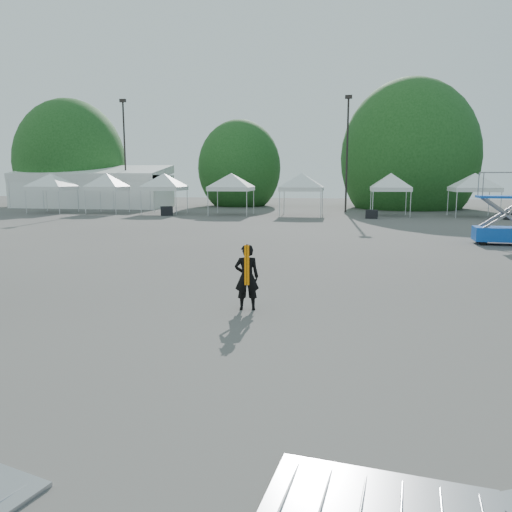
# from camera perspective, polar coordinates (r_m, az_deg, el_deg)

# --- Properties ---
(ground) EXTENTS (120.00, 120.00, 0.00)m
(ground) POSITION_cam_1_polar(r_m,az_deg,el_deg) (12.63, -2.75, -4.94)
(ground) COLOR #474442
(ground) RESTS_ON ground
(marquee) EXTENTS (15.00, 6.25, 4.23)m
(marquee) POSITION_cam_1_polar(r_m,az_deg,el_deg) (53.06, -18.14, 7.45)
(marquee) COLOR white
(marquee) RESTS_ON ground
(light_pole_west) EXTENTS (0.60, 0.25, 10.30)m
(light_pole_west) POSITION_cam_1_polar(r_m,az_deg,el_deg) (50.47, -14.78, 11.86)
(light_pole_west) COLOR black
(light_pole_west) RESTS_ON ground
(light_pole_east) EXTENTS (0.60, 0.25, 9.80)m
(light_pole_east) POSITION_cam_1_polar(r_m,az_deg,el_deg) (44.03, 10.38, 12.12)
(light_pole_east) COLOR black
(light_pole_east) RESTS_ON ground
(tree_far_w) EXTENTS (4.80, 4.80, 7.30)m
(tree_far_w) POSITION_cam_1_polar(r_m,az_deg,el_deg) (57.62, -20.43, 9.98)
(tree_far_w) COLOR #382314
(tree_far_w) RESTS_ON ground
(tree_mid_w) EXTENTS (4.16, 4.16, 6.33)m
(tree_mid_w) POSITION_cam_1_polar(r_m,az_deg,el_deg) (53.05, -1.90, 10.01)
(tree_mid_w) COLOR #382314
(tree_mid_w) RESTS_ON ground
(tree_mid_e) EXTENTS (5.12, 5.12, 7.79)m
(tree_mid_e) POSITION_cam_1_polar(r_m,az_deg,el_deg) (51.39, 17.11, 10.66)
(tree_mid_e) COLOR #382314
(tree_mid_e) RESTS_ON ground
(tent_a) EXTENTS (4.52, 4.52, 3.88)m
(tent_a) POSITION_cam_1_polar(r_m,az_deg,el_deg) (46.16, -22.38, 8.40)
(tent_a) COLOR silver
(tent_a) RESTS_ON ground
(tent_b) EXTENTS (4.03, 4.03, 3.88)m
(tent_b) POSITION_cam_1_polar(r_m,az_deg,el_deg) (43.94, -16.71, 8.69)
(tent_b) COLOR silver
(tent_b) RESTS_ON ground
(tent_c) EXTENTS (4.47, 4.47, 3.88)m
(tent_c) POSITION_cam_1_polar(r_m,az_deg,el_deg) (42.30, -10.47, 8.92)
(tent_c) COLOR silver
(tent_c) RESTS_ON ground
(tent_d) EXTENTS (4.65, 4.65, 3.88)m
(tent_d) POSITION_cam_1_polar(r_m,az_deg,el_deg) (40.33, -2.84, 9.06)
(tent_d) COLOR silver
(tent_d) RESTS_ON ground
(tent_e) EXTENTS (4.74, 4.74, 3.88)m
(tent_e) POSITION_cam_1_polar(r_m,az_deg,el_deg) (39.82, 5.28, 9.03)
(tent_e) COLOR silver
(tent_e) RESTS_ON ground
(tent_f) EXTENTS (4.20, 4.20, 3.88)m
(tent_f) POSITION_cam_1_polar(r_m,az_deg,el_deg) (40.48, 15.17, 8.76)
(tent_f) COLOR silver
(tent_f) RESTS_ON ground
(tent_g) EXTENTS (4.66, 4.66, 3.88)m
(tent_g) POSITION_cam_1_polar(r_m,az_deg,el_deg) (41.73, 23.75, 8.31)
(tent_g) COLOR silver
(tent_g) RESTS_ON ground
(man) EXTENTS (0.63, 0.49, 1.54)m
(man) POSITION_cam_1_polar(r_m,az_deg,el_deg) (11.47, -1.06, -2.41)
(man) COLOR black
(man) RESTS_ON ground
(scissor_lift) EXTENTS (2.60, 1.43, 3.26)m
(scissor_lift) POSITION_cam_1_polar(r_m,az_deg,el_deg) (25.18, 26.61, 4.89)
(scissor_lift) COLOR #0D37A9
(scissor_lift) RESTS_ON ground
(barrier_mid) EXTENTS (2.28, 1.36, 0.07)m
(barrier_mid) POSITION_cam_1_polar(r_m,az_deg,el_deg) (5.33, 14.19, -25.79)
(barrier_mid) COLOR #96999D
(barrier_mid) RESTS_ON ground
(crate_west) EXTENTS (1.13, 1.03, 0.72)m
(crate_west) POSITION_cam_1_polar(r_m,az_deg,el_deg) (40.25, -10.17, 5.08)
(crate_west) COLOR black
(crate_west) RESTS_ON ground
(crate_mid) EXTENTS (0.92, 0.77, 0.64)m
(crate_mid) POSITION_cam_1_polar(r_m,az_deg,el_deg) (37.72, 13.08, 4.68)
(crate_mid) COLOR black
(crate_mid) RESTS_ON ground
(crate_east) EXTENTS (0.95, 0.86, 0.60)m
(crate_east) POSITION_cam_1_polar(r_m,az_deg,el_deg) (40.15, 26.99, 4.15)
(crate_east) COLOR black
(crate_east) RESTS_ON ground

